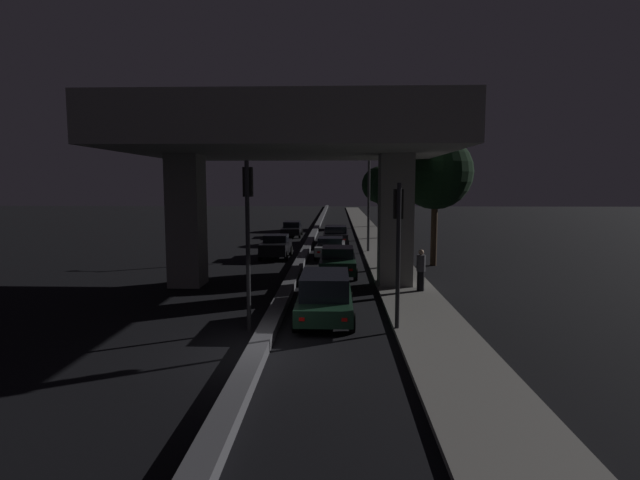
# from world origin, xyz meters

# --- Properties ---
(ground_plane) EXTENTS (200.00, 200.00, 0.00)m
(ground_plane) POSITION_xyz_m (0.00, 0.00, 0.00)
(ground_plane) COLOR black
(median_divider) EXTENTS (0.57, 126.00, 0.35)m
(median_divider) POSITION_xyz_m (0.00, 35.00, 0.18)
(median_divider) COLOR #4C4C51
(median_divider) RESTS_ON ground_plane
(sidewalk_right) EXTENTS (2.58, 126.00, 0.14)m
(sidewalk_right) POSITION_xyz_m (5.36, 28.00, 0.07)
(sidewalk_right) COLOR slate
(sidewalk_right) RESTS_ON ground_plane
(elevated_overpass) EXTENTS (14.37, 11.96, 9.02)m
(elevated_overpass) POSITION_xyz_m (0.00, 9.62, 6.83)
(elevated_overpass) COLOR gray
(elevated_overpass) RESTS_ON ground_plane
(traffic_light_left_of_median) EXTENTS (0.30, 0.49, 5.55)m
(traffic_light_left_of_median) POSITION_xyz_m (-0.68, 2.33, 3.77)
(traffic_light_left_of_median) COLOR black
(traffic_light_left_of_median) RESTS_ON ground_plane
(traffic_light_right_of_median) EXTENTS (0.30, 0.49, 4.85)m
(traffic_light_right_of_median) POSITION_xyz_m (4.17, 2.33, 3.31)
(traffic_light_right_of_median) COLOR black
(traffic_light_right_of_median) RESTS_ON ground_plane
(street_lamp) EXTENTS (2.43, 0.32, 7.91)m
(street_lamp) POSITION_xyz_m (4.07, 21.37, 4.70)
(street_lamp) COLOR #2D2D30
(street_lamp) RESTS_ON ground_plane
(car_dark_green_lead) EXTENTS (2.05, 4.74, 1.67)m
(car_dark_green_lead) POSITION_xyz_m (1.78, 3.70, 0.87)
(car_dark_green_lead) COLOR black
(car_dark_green_lead) RESTS_ON ground_plane
(car_dark_green_second) EXTENTS (2.02, 4.78, 1.53)m
(car_dark_green_second) POSITION_xyz_m (2.25, 12.54, 0.77)
(car_dark_green_second) COLOR black
(car_dark_green_second) RESTS_ON ground_plane
(car_silver_third) EXTENTS (2.08, 4.49, 1.36)m
(car_silver_third) POSITION_xyz_m (1.78, 19.01, 0.70)
(car_silver_third) COLOR gray
(car_silver_third) RESTS_ON ground_plane
(car_black_fourth) EXTENTS (2.05, 4.64, 1.58)m
(car_black_fourth) POSITION_xyz_m (2.10, 25.74, 0.81)
(car_black_fourth) COLOR black
(car_black_fourth) RESTS_ON ground_plane
(car_black_lead_oncoming) EXTENTS (1.91, 3.97, 1.53)m
(car_black_lead_oncoming) POSITION_xyz_m (-1.81, 18.74, 0.78)
(car_black_lead_oncoming) COLOR black
(car_black_lead_oncoming) RESTS_ON ground_plane
(car_black_second_oncoming) EXTENTS (1.89, 4.77, 1.40)m
(car_black_second_oncoming) POSITION_xyz_m (-2.00, 32.59, 0.73)
(car_black_second_oncoming) COLOR black
(car_black_second_oncoming) RESTS_ON ground_plane
(motorcycle_black_filtering_near) EXTENTS (0.32, 1.84, 1.41)m
(motorcycle_black_filtering_near) POSITION_xyz_m (1.01, 6.37, 0.60)
(motorcycle_black_filtering_near) COLOR black
(motorcycle_black_filtering_near) RESTS_ON ground_plane
(pedestrian_on_sidewalk) EXTENTS (0.38, 0.38, 1.83)m
(pedestrian_on_sidewalk) POSITION_xyz_m (5.89, 8.04, 1.06)
(pedestrian_on_sidewalk) COLOR black
(pedestrian_on_sidewalk) RESTS_ON sidewalk_right
(roadside_tree_kerbside_near) EXTENTS (4.36, 4.36, 7.71)m
(roadside_tree_kerbside_near) POSITION_xyz_m (7.96, 15.94, 5.51)
(roadside_tree_kerbside_near) COLOR #38281C
(roadside_tree_kerbside_near) RESTS_ON ground_plane
(roadside_tree_kerbside_mid) EXTENTS (3.75, 3.75, 6.27)m
(roadside_tree_kerbside_mid) POSITION_xyz_m (7.14, 30.89, 4.37)
(roadside_tree_kerbside_mid) COLOR #38281C
(roadside_tree_kerbside_mid) RESTS_ON ground_plane
(roadside_tree_kerbside_far) EXTENTS (4.19, 4.19, 6.92)m
(roadside_tree_kerbside_far) POSITION_xyz_m (7.09, 43.30, 4.80)
(roadside_tree_kerbside_far) COLOR #38281C
(roadside_tree_kerbside_far) RESTS_ON ground_plane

